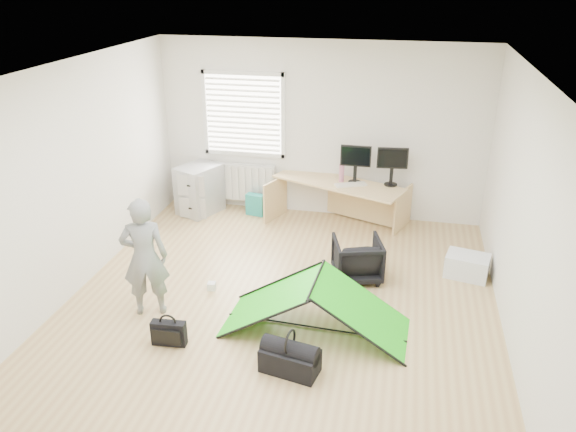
% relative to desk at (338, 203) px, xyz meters
% --- Properties ---
extents(ground, '(5.50, 5.50, 0.00)m').
position_rel_desk_xyz_m(ground, '(-0.35, -2.38, -0.34)').
color(ground, tan).
rests_on(ground, ground).
extents(back_wall, '(5.00, 0.02, 2.70)m').
position_rel_desk_xyz_m(back_wall, '(-0.35, 0.37, 1.01)').
color(back_wall, silver).
rests_on(back_wall, ground).
extents(window, '(1.20, 0.06, 1.20)m').
position_rel_desk_xyz_m(window, '(-1.55, 0.33, 1.21)').
color(window, silver).
rests_on(window, back_wall).
extents(radiator, '(1.00, 0.12, 0.60)m').
position_rel_desk_xyz_m(radiator, '(-1.55, 0.29, 0.11)').
color(radiator, silver).
rests_on(radiator, back_wall).
extents(desk, '(2.08, 1.32, 0.68)m').
position_rel_desk_xyz_m(desk, '(0.00, 0.00, 0.00)').
color(desk, tan).
rests_on(desk, ground).
extents(filing_cabinet, '(0.72, 0.81, 0.78)m').
position_rel_desk_xyz_m(filing_cabinet, '(-2.22, -0.02, 0.05)').
color(filing_cabinet, '#ADAFB3').
rests_on(filing_cabinet, ground).
extents(monitor_left, '(0.45, 0.10, 0.43)m').
position_rel_desk_xyz_m(monitor_left, '(0.24, 0.02, 0.55)').
color(monitor_left, black).
rests_on(monitor_left, desk).
extents(monitor_right, '(0.45, 0.14, 0.43)m').
position_rel_desk_xyz_m(monitor_right, '(0.77, 0.04, 0.55)').
color(monitor_right, black).
rests_on(monitor_right, desk).
extents(keyboard, '(0.49, 0.34, 0.02)m').
position_rel_desk_xyz_m(keyboard, '(0.20, -0.10, 0.35)').
color(keyboard, beige).
rests_on(keyboard, desk).
extents(thermos, '(0.10, 0.10, 0.28)m').
position_rel_desk_xyz_m(thermos, '(0.04, 0.03, 0.48)').
color(thermos, '#AC6079').
rests_on(thermos, desk).
extents(office_chair, '(0.72, 0.73, 0.54)m').
position_rel_desk_xyz_m(office_chair, '(0.46, -1.61, -0.07)').
color(office_chair, black).
rests_on(office_chair, ground).
extents(person, '(0.60, 0.49, 1.41)m').
position_rel_desk_xyz_m(person, '(-1.78, -2.87, 0.36)').
color(person, gray).
rests_on(person, ground).
extents(kite, '(2.04, 0.97, 0.62)m').
position_rel_desk_xyz_m(kite, '(0.13, -2.81, -0.03)').
color(kite, '#1BC612').
rests_on(kite, ground).
extents(storage_crate, '(0.59, 0.47, 0.29)m').
position_rel_desk_xyz_m(storage_crate, '(1.84, -1.27, -0.19)').
color(storage_crate, silver).
rests_on(storage_crate, ground).
extents(tote_bag, '(0.31, 0.18, 0.35)m').
position_rel_desk_xyz_m(tote_bag, '(-1.32, 0.05, -0.17)').
color(tote_bag, teal).
rests_on(tote_bag, ground).
extents(laptop_bag, '(0.37, 0.14, 0.27)m').
position_rel_desk_xyz_m(laptop_bag, '(-1.32, -3.40, -0.20)').
color(laptop_bag, black).
rests_on(laptop_bag, ground).
extents(white_box, '(0.11, 0.11, 0.10)m').
position_rel_desk_xyz_m(white_box, '(-1.25, -2.27, -0.29)').
color(white_box, silver).
rests_on(white_box, ground).
extents(duffel_bag, '(0.61, 0.39, 0.25)m').
position_rel_desk_xyz_m(duffel_bag, '(0.01, -3.56, -0.22)').
color(duffel_bag, black).
rests_on(duffel_bag, ground).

